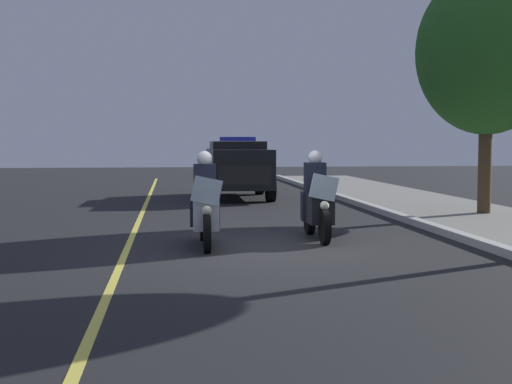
{
  "coord_description": "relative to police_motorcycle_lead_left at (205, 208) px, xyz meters",
  "views": [
    {
      "loc": [
        12.35,
        -1.63,
        1.88
      ],
      "look_at": [
        -1.28,
        0.0,
        0.9
      ],
      "focal_mm": 49.22,
      "sensor_mm": 36.0,
      "label": 1
    }
  ],
  "objects": [
    {
      "name": "police_motorcycle_lead_left",
      "position": [
        0.0,
        0.0,
        0.0
      ],
      "size": [
        2.14,
        0.56,
        1.72
      ],
      "color": "black",
      "rests_on": "ground"
    },
    {
      "name": "police_motorcycle_lead_right",
      "position": [
        -0.65,
        2.19,
        0.0
      ],
      "size": [
        2.14,
        0.56,
        1.72
      ],
      "color": "black",
      "rests_on": "ground"
    },
    {
      "name": "tree_far_back",
      "position": [
        -4.14,
        7.2,
        3.41
      ],
      "size": [
        3.51,
        3.51,
        6.09
      ],
      "color": "#4C3823",
      "rests_on": "sidewalk_strip"
    },
    {
      "name": "lane_stripe_center",
      "position": [
        0.26,
        -1.39,
        -0.7
      ],
      "size": [
        48.0,
        0.12,
        0.01
      ],
      "primitive_type": "cube",
      "color": "#E0D14C",
      "rests_on": "ground"
    },
    {
      "name": "curb_strip",
      "position": [
        0.26,
        4.9,
        -0.62
      ],
      "size": [
        48.0,
        0.24,
        0.15
      ],
      "primitive_type": "cube",
      "color": "#B7B5AD",
      "rests_on": "ground"
    },
    {
      "name": "police_suv",
      "position": [
        -10.77,
        1.6,
        0.37
      ],
      "size": [
        4.92,
        2.11,
        2.05
      ],
      "color": "black",
      "rests_on": "ground"
    },
    {
      "name": "ground_plane",
      "position": [
        0.26,
        1.05,
        -0.7
      ],
      "size": [
        80.0,
        80.0,
        0.0
      ],
      "primitive_type": "plane",
      "color": "black"
    }
  ]
}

